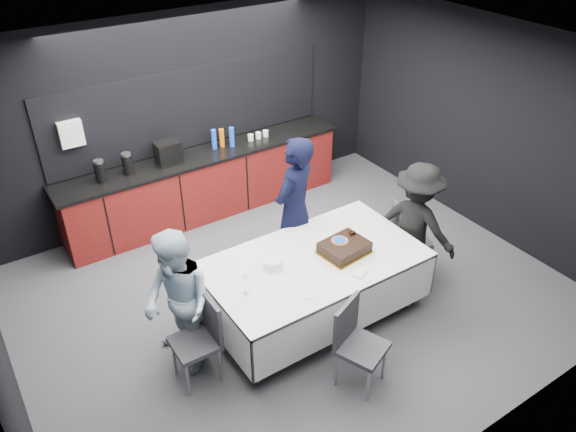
% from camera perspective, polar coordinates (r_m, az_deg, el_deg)
% --- Properties ---
extents(ground, '(6.00, 6.00, 0.00)m').
position_cam_1_polar(ground, '(6.70, 0.48, -7.96)').
color(ground, '#46474C').
rests_on(ground, ground).
extents(room_shell, '(6.04, 5.04, 2.82)m').
position_cam_1_polar(room_shell, '(5.66, 0.56, 6.43)').
color(room_shell, white).
rests_on(room_shell, ground).
extents(kitchenette, '(4.10, 0.64, 2.05)m').
position_cam_1_polar(kitchenette, '(7.99, -8.52, 3.77)').
color(kitchenette, '#570E0D').
rests_on(kitchenette, ground).
extents(party_table, '(2.32, 1.32, 0.78)m').
position_cam_1_polar(party_table, '(6.04, 2.63, -5.41)').
color(party_table, '#99999E').
rests_on(party_table, ground).
extents(cake_assembly, '(0.55, 0.47, 0.16)m').
position_cam_1_polar(cake_assembly, '(6.03, 5.74, -3.20)').
color(cake_assembly, gold).
rests_on(cake_assembly, party_table).
extents(plate_stack, '(0.21, 0.21, 0.10)m').
position_cam_1_polar(plate_stack, '(5.81, -1.53, -4.77)').
color(plate_stack, white).
rests_on(plate_stack, party_table).
extents(loose_plate_near, '(0.22, 0.22, 0.01)m').
position_cam_1_polar(loose_plate_near, '(5.53, 2.01, -7.71)').
color(loose_plate_near, white).
rests_on(loose_plate_near, party_table).
extents(loose_plate_right_a, '(0.21, 0.21, 0.01)m').
position_cam_1_polar(loose_plate_right_a, '(6.39, 7.29, -1.70)').
color(loose_plate_right_a, white).
rests_on(loose_plate_right_a, party_table).
extents(loose_plate_right_b, '(0.21, 0.21, 0.01)m').
position_cam_1_polar(loose_plate_right_b, '(6.18, 10.19, -3.28)').
color(loose_plate_right_b, white).
rests_on(loose_plate_right_b, party_table).
extents(loose_plate_far, '(0.19, 0.19, 0.01)m').
position_cam_1_polar(loose_plate_far, '(6.26, 1.43, -2.17)').
color(loose_plate_far, white).
rests_on(loose_plate_far, party_table).
extents(fork_pile, '(0.19, 0.15, 0.03)m').
position_cam_1_polar(fork_pile, '(5.79, 7.33, -5.73)').
color(fork_pile, white).
rests_on(fork_pile, party_table).
extents(champagne_flute, '(0.06, 0.06, 0.22)m').
position_cam_1_polar(champagne_flute, '(5.43, -4.37, -6.60)').
color(champagne_flute, white).
rests_on(champagne_flute, party_table).
extents(chair_left, '(0.43, 0.43, 0.92)m').
position_cam_1_polar(chair_left, '(5.52, -8.77, -11.72)').
color(chair_left, '#333238').
rests_on(chair_left, ground).
extents(chair_right, '(0.55, 0.55, 0.92)m').
position_cam_1_polar(chair_right, '(6.89, 11.85, -1.83)').
color(chair_right, '#333238').
rests_on(chair_right, ground).
extents(chair_near, '(0.55, 0.55, 0.92)m').
position_cam_1_polar(chair_near, '(5.45, 6.86, -12.25)').
color(chair_near, '#333238').
rests_on(chair_near, ground).
extents(person_center, '(0.78, 0.67, 1.82)m').
position_cam_1_polar(person_center, '(6.51, 0.64, 0.65)').
color(person_center, black).
rests_on(person_center, ground).
extents(person_left, '(0.67, 0.82, 1.56)m').
position_cam_1_polar(person_left, '(5.50, -11.11, -8.72)').
color(person_left, '#A7BFD2').
rests_on(person_left, ground).
extents(person_right, '(0.86, 1.13, 1.54)m').
position_cam_1_polar(person_right, '(6.67, 12.85, -0.84)').
color(person_right, black).
rests_on(person_right, ground).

